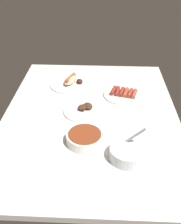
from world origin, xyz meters
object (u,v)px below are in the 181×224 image
at_px(bowl_chili, 85,138).
at_px(plate_sausages, 124,94).
at_px(plate_hotdog_assembled, 71,82).
at_px(bowl_coleslaw, 127,153).
at_px(plate_grilled_meat, 83,110).

distance_m(bowl_chili, plate_sausages, 0.47).
distance_m(bowl_chili, plate_hotdog_assembled, 0.55).
bearing_deg(plate_sausages, bowl_coleslaw, 178.25).
bearing_deg(plate_grilled_meat, bowl_coleslaw, -148.40).
bearing_deg(bowl_chili, plate_hotdog_assembled, 12.76).
distance_m(plate_grilled_meat, bowl_coleslaw, 0.39).
bearing_deg(bowl_chili, plate_grilled_meat, 5.56).
relative_size(plate_sausages, plate_grilled_meat, 1.17).
bearing_deg(bowl_coleslaw, plate_hotdog_assembled, 25.80).
height_order(plate_sausages, plate_hotdog_assembled, plate_hotdog_assembled).
bearing_deg(plate_sausages, bowl_chili, 154.78).
distance_m(plate_hotdog_assembled, bowl_coleslaw, 0.70).
bearing_deg(plate_grilled_meat, plate_hotdog_assembled, 18.42).
distance_m(bowl_chili, bowl_coleslaw, 0.20).
relative_size(plate_sausages, plate_hotdog_assembled, 0.91).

